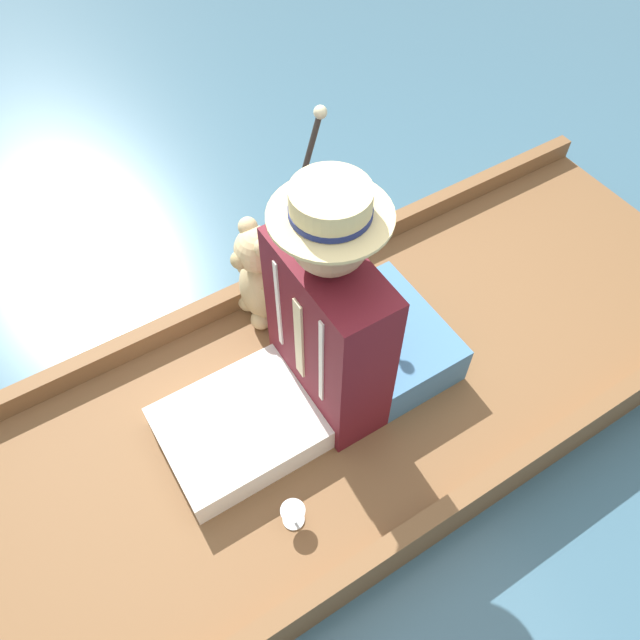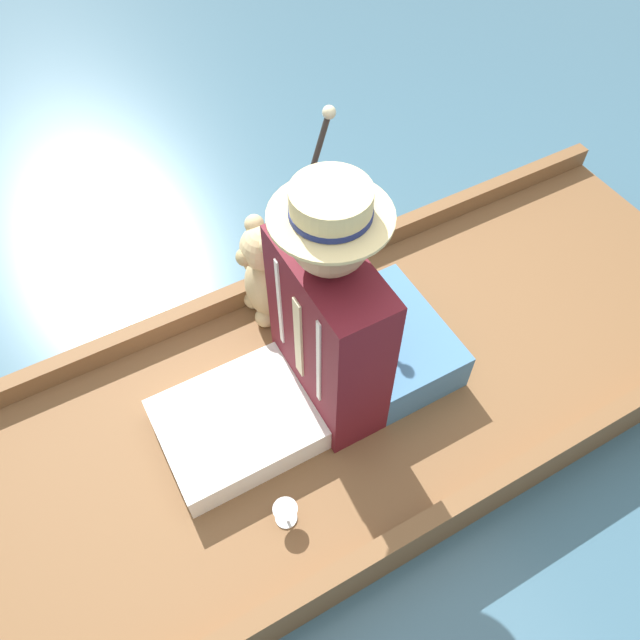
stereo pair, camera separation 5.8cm
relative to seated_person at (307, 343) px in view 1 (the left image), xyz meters
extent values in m
plane|color=#385B70|center=(-0.03, -0.13, -0.51)|extent=(16.00, 16.00, 0.00)
cube|color=brown|center=(-0.03, -0.13, -0.43)|extent=(1.17, 3.29, 0.15)
cube|color=brown|center=(-0.59, -0.13, -0.31)|extent=(0.06, 3.29, 0.09)
cube|color=brown|center=(0.52, -0.13, -0.31)|extent=(0.06, 3.29, 0.09)
cube|color=teal|center=(0.02, -0.36, -0.27)|extent=(0.50, 0.35, 0.17)
cube|color=white|center=(0.00, 0.28, -0.30)|extent=(0.42, 0.50, 0.11)
cube|color=#5B141E|center=(0.00, -0.08, -0.02)|extent=(0.46, 0.21, 0.67)
cube|color=beige|center=(0.00, 0.03, 0.04)|extent=(0.04, 0.01, 0.37)
cube|color=white|center=(-0.13, 0.03, 0.07)|extent=(0.02, 0.01, 0.40)
cube|color=white|center=(0.13, 0.03, 0.07)|extent=(0.02, 0.01, 0.40)
sphere|color=tan|center=(0.00, -0.08, 0.43)|extent=(0.22, 0.22, 0.22)
cylinder|color=#CCB77F|center=(0.00, -0.08, 0.51)|extent=(0.33, 0.33, 0.01)
cylinder|color=#CCB77F|center=(0.00, -0.08, 0.55)|extent=(0.21, 0.21, 0.08)
cylinder|color=navy|center=(0.00, -0.08, 0.52)|extent=(0.22, 0.22, 0.02)
ellipsoid|color=tan|center=(0.43, -0.06, -0.21)|extent=(0.20, 0.16, 0.29)
sphere|color=tan|center=(0.43, -0.06, 0.01)|extent=(0.17, 0.17, 0.17)
sphere|color=tan|center=(0.43, 0.02, -0.01)|extent=(0.07, 0.07, 0.07)
sphere|color=tan|center=(0.37, -0.06, 0.07)|extent=(0.07, 0.07, 0.07)
sphere|color=tan|center=(0.49, -0.06, 0.07)|extent=(0.07, 0.07, 0.07)
cylinder|color=tan|center=(0.33, -0.06, -0.16)|extent=(0.11, 0.07, 0.13)
cylinder|color=tan|center=(0.54, -0.06, -0.16)|extent=(0.11, 0.07, 0.13)
sphere|color=tan|center=(0.38, -0.02, -0.32)|extent=(0.08, 0.08, 0.08)
sphere|color=tan|center=(0.48, -0.02, -0.32)|extent=(0.08, 0.08, 0.08)
cylinder|color=silver|center=(-0.35, 0.27, -0.35)|extent=(0.07, 0.07, 0.01)
cylinder|color=silver|center=(-0.35, 0.27, -0.32)|extent=(0.01, 0.01, 0.04)
cone|color=silver|center=(-0.35, 0.27, -0.29)|extent=(0.08, 0.08, 0.04)
cylinder|color=#2D2823|center=(0.45, -0.21, 0.05)|extent=(0.02, 0.27, 0.81)
sphere|color=beige|center=(0.45, -0.33, 0.45)|extent=(0.04, 0.04, 0.04)
camera|label=1|loc=(-0.97, 0.56, 1.61)|focal=35.00mm
camera|label=2|loc=(-1.00, 0.51, 1.61)|focal=35.00mm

